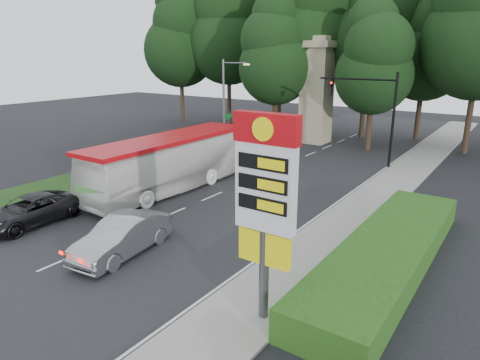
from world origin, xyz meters
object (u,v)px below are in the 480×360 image
Objects in this scene: sedan_silver at (123,236)px; suv_charcoal at (29,211)px; gas_station_pylon at (265,192)px; monument at (317,90)px; streetlight_signs at (226,101)px; transit_bus at (170,164)px; traffic_signal_mast at (377,106)px.

suv_charcoal is (-6.64, -0.39, -0.09)m from sedan_silver.
monument reaches higher than gas_station_pylon.
transit_bus is at bearing -70.80° from streetlight_signs.
suv_charcoal is at bearing -116.22° from traffic_signal_mast.
streetlight_signs reaches higher than gas_station_pylon.
sedan_silver is 0.95× the size of suv_charcoal.
monument is 0.80× the size of transit_bus.
monument reaches higher than sedan_silver.
transit_bus is (3.97, -11.40, -2.70)m from streetlight_signs.
monument is at bearing 142.00° from traffic_signal_mast.
monument is at bearing 90.85° from sedan_silver.
traffic_signal_mast reaches higher than sedan_silver.
gas_station_pylon is 8.43m from sedan_silver.
sedan_silver is 6.66m from suv_charcoal.
streetlight_signs is (-12.67, -1.99, -0.23)m from traffic_signal_mast.
monument is at bearing 58.03° from streetlight_signs.
traffic_signal_mast is 22.09m from sedan_silver.
sedan_silver is at bearing -82.48° from monument.
streetlight_signs is 21.50m from sedan_silver.
transit_bus is (-12.22, 8.61, -2.71)m from gas_station_pylon.
traffic_signal_mast is 12.83m from streetlight_signs.
monument is at bearing 111.80° from gas_station_pylon.
monument is at bearing 88.66° from transit_bus.
gas_station_pylon is 0.95× the size of traffic_signal_mast.
gas_station_pylon is 0.86× the size of streetlight_signs.
gas_station_pylon reaches higher than transit_bus.
transit_bus is 9.26m from sedan_silver.
monument reaches higher than suv_charcoal.
gas_station_pylon is 15.19m from transit_bus.
monument is 1.99× the size of sedan_silver.
transit_bus is at bearing 144.82° from gas_station_pylon.
transit_bus is (-8.70, -13.39, -2.93)m from traffic_signal_mast.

